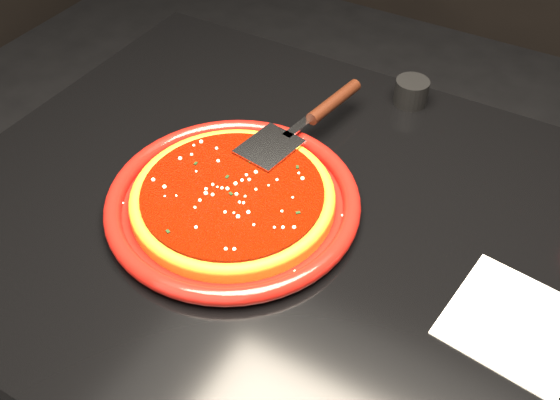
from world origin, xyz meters
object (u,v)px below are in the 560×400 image
object	(u,v)px
ramekin	(411,92)
pizza_server	(305,121)
plate	(233,201)
table	(335,380)

from	to	relation	value
ramekin	pizza_server	bearing A→B (deg)	-118.64
pizza_server	ramekin	size ratio (longest dim) A/B	5.27
plate	ramekin	size ratio (longest dim) A/B	6.33
plate	ramekin	distance (m)	0.39
plate	ramekin	xyz separation A→B (m)	(0.12, 0.37, 0.01)
table	pizza_server	bearing A→B (deg)	136.22
plate	pizza_server	distance (m)	0.18
pizza_server	ramekin	world-z (taller)	pizza_server
table	ramekin	world-z (taller)	ramekin
plate	ramekin	bearing A→B (deg)	71.59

